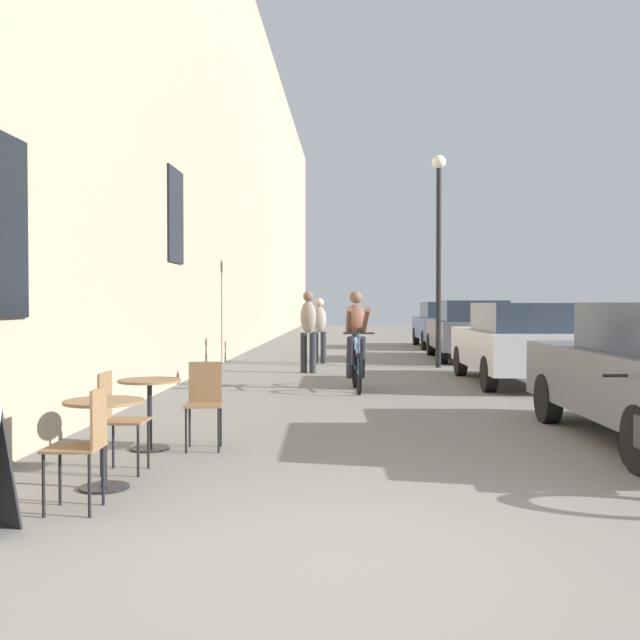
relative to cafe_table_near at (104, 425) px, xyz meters
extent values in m
plane|color=slate|center=(2.01, -1.60, -0.52)|extent=(88.00, 88.00, 0.00)
cube|color=tan|center=(-1.44, 12.40, 5.27)|extent=(0.50, 68.00, 11.59)
cube|color=black|center=(-1.17, 0.68, 1.69)|extent=(0.04, 1.10, 1.70)
cube|color=black|center=(-1.17, 7.45, 2.55)|extent=(0.04, 1.10, 1.70)
cylinder|color=black|center=(0.00, 0.00, -0.51)|extent=(0.40, 0.40, 0.02)
cylinder|color=black|center=(0.00, 0.00, -0.16)|extent=(0.05, 0.05, 0.67)
cylinder|color=brown|center=(0.00, 0.00, 0.19)|extent=(0.64, 0.64, 0.02)
cylinder|color=black|center=(-0.16, -0.82, -0.30)|extent=(0.02, 0.02, 0.45)
cylinder|color=black|center=(-0.17, -0.50, -0.30)|extent=(0.02, 0.02, 0.45)
cylinder|color=black|center=(0.17, -0.81, -0.30)|extent=(0.02, 0.02, 0.45)
cylinder|color=black|center=(0.16, -0.48, -0.30)|extent=(0.02, 0.02, 0.45)
cube|color=brown|center=(0.00, -0.65, -0.06)|extent=(0.39, 0.39, 0.02)
cube|color=brown|center=(0.18, -0.65, 0.16)|extent=(0.03, 0.34, 0.42)
cylinder|color=black|center=(0.16, 0.73, -0.30)|extent=(0.02, 0.02, 0.45)
cylinder|color=black|center=(0.16, 0.41, -0.30)|extent=(0.02, 0.02, 0.45)
cylinder|color=black|center=(-0.16, 0.73, -0.30)|extent=(0.02, 0.02, 0.45)
cylinder|color=black|center=(-0.16, 0.41, -0.30)|extent=(0.02, 0.02, 0.45)
cube|color=brown|center=(0.00, 0.57, -0.06)|extent=(0.38, 0.38, 0.02)
cube|color=brown|center=(-0.18, 0.57, 0.16)|extent=(0.02, 0.34, 0.42)
cylinder|color=black|center=(-0.06, 1.60, -0.51)|extent=(0.40, 0.40, 0.02)
cylinder|color=black|center=(-0.06, 1.60, -0.16)|extent=(0.05, 0.05, 0.67)
cylinder|color=brown|center=(-0.06, 1.60, 0.19)|extent=(0.64, 0.64, 0.02)
cylinder|color=black|center=(0.67, 1.46, -0.30)|extent=(0.02, 0.02, 0.45)
cylinder|color=black|center=(0.35, 1.42, -0.30)|extent=(0.02, 0.02, 0.45)
cylinder|color=black|center=(0.64, 1.78, -0.30)|extent=(0.02, 0.02, 0.45)
cylinder|color=black|center=(0.32, 1.74, -0.30)|extent=(0.02, 0.02, 0.45)
cube|color=brown|center=(0.50, 1.60, -0.06)|extent=(0.42, 0.42, 0.02)
cube|color=brown|center=(0.48, 1.78, 0.16)|extent=(0.34, 0.06, 0.42)
torus|color=black|center=(2.14, 6.28, -0.19)|extent=(0.10, 0.71, 0.71)
torus|color=black|center=(2.07, 7.33, -0.19)|extent=(0.10, 0.71, 0.71)
cylinder|color=#286084|center=(2.07, 7.24, 0.09)|extent=(0.05, 0.22, 0.58)
cylinder|color=#286084|center=(2.11, 6.74, 0.43)|extent=(0.09, 0.82, 0.14)
cylinder|color=#286084|center=(2.13, 6.30, 0.14)|extent=(0.04, 0.09, 0.67)
cylinder|color=#286084|center=(2.10, 6.83, -0.15)|extent=(0.10, 1.00, 0.12)
cylinder|color=black|center=(2.13, 6.33, 0.48)|extent=(0.52, 0.06, 0.03)
ellipsoid|color=black|center=(2.08, 7.15, 0.41)|extent=(0.12, 0.24, 0.06)
ellipsoid|color=brown|center=(2.08, 7.07, 0.68)|extent=(0.36, 0.37, 0.59)
sphere|color=brown|center=(2.09, 7.03, 1.08)|extent=(0.22, 0.22, 0.22)
cylinder|color=#26262D|center=(2.19, 7.00, 0.03)|extent=(0.16, 0.40, 0.75)
cylinder|color=#26262D|center=(1.99, 6.98, 0.03)|extent=(0.16, 0.40, 0.75)
cylinder|color=brown|center=(2.25, 6.69, 0.68)|extent=(0.15, 0.75, 0.48)
cylinder|color=brown|center=(1.97, 6.67, 0.68)|extent=(0.12, 0.75, 0.48)
cylinder|color=#26262D|center=(0.99, 9.93, -0.09)|extent=(0.14, 0.14, 0.86)
cylinder|color=#26262D|center=(1.19, 9.90, -0.09)|extent=(0.14, 0.14, 0.86)
ellipsoid|color=gray|center=(1.09, 9.91, 0.68)|extent=(0.38, 0.30, 0.68)
sphere|color=brown|center=(1.09, 9.91, 1.12)|extent=(0.22, 0.22, 0.22)
cylinder|color=#26262D|center=(1.33, 12.39, -0.13)|extent=(0.14, 0.14, 0.79)
cylinder|color=#26262D|center=(1.13, 12.41, -0.13)|extent=(0.14, 0.14, 0.79)
ellipsoid|color=#9E9384|center=(1.23, 12.40, 0.58)|extent=(0.36, 0.27, 0.62)
sphere|color=tan|center=(1.23, 12.40, 0.98)|extent=(0.22, 0.22, 0.22)
cylinder|color=black|center=(4.03, 11.36, 1.78)|extent=(0.12, 0.12, 4.60)
sphere|color=silver|center=(4.03, 11.36, 4.22)|extent=(0.32, 0.32, 0.32)
cylinder|color=black|center=(4.47, 3.48, -0.22)|extent=(0.22, 0.62, 0.61)
cube|color=#B7B7BC|center=(5.08, 8.07, 0.13)|extent=(1.84, 4.26, 0.69)
cube|color=#283342|center=(5.10, 7.56, 0.72)|extent=(1.52, 2.31, 0.51)
cylinder|color=black|center=(4.26, 9.44, -0.22)|extent=(0.21, 0.61, 0.61)
cylinder|color=black|center=(5.85, 9.48, -0.22)|extent=(0.21, 0.61, 0.61)
cylinder|color=black|center=(4.32, 6.66, -0.22)|extent=(0.21, 0.61, 0.61)
cylinder|color=black|center=(5.91, 6.70, -0.22)|extent=(0.21, 0.61, 0.61)
cube|color=#595960|center=(5.10, 13.85, 0.15)|extent=(1.84, 4.39, 0.71)
cube|color=#283342|center=(5.09, 13.32, 0.77)|extent=(1.54, 2.37, 0.53)
cylinder|color=black|center=(4.28, 15.30, -0.21)|extent=(0.21, 0.63, 0.63)
cylinder|color=black|center=(5.93, 15.29, -0.21)|extent=(0.21, 0.63, 0.63)
cylinder|color=black|center=(4.26, 12.41, -0.21)|extent=(0.21, 0.63, 0.63)
cylinder|color=black|center=(5.91, 12.40, -0.21)|extent=(0.21, 0.63, 0.63)
cube|color=#384C84|center=(5.15, 19.15, 0.14)|extent=(1.81, 4.29, 0.70)
cube|color=#283342|center=(5.15, 18.64, 0.74)|extent=(1.51, 2.32, 0.52)
cylinder|color=black|center=(4.33, 20.56, -0.21)|extent=(0.21, 0.62, 0.62)
cylinder|color=black|center=(5.94, 20.57, -0.21)|extent=(0.21, 0.62, 0.62)
cylinder|color=black|center=(4.35, 17.73, -0.21)|extent=(0.21, 0.62, 0.62)
cylinder|color=black|center=(5.96, 17.75, -0.21)|extent=(0.21, 0.62, 0.62)
torus|color=black|center=(4.58, 0.97, -0.22)|extent=(0.10, 0.69, 0.69)
cylinder|color=black|center=(4.58, 0.87, 0.33)|extent=(0.62, 0.04, 0.03)
camera|label=1|loc=(1.99, -5.91, 0.99)|focal=41.74mm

